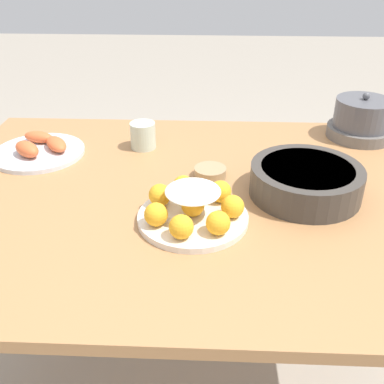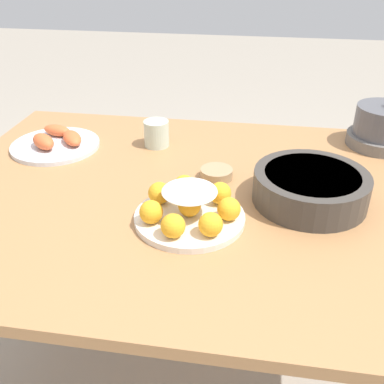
% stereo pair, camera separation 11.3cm
% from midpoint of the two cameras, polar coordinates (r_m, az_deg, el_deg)
% --- Properties ---
extents(ground_plane, '(12.00, 12.00, 0.00)m').
position_cam_midpoint_polar(ground_plane, '(1.72, -2.11, -22.39)').
color(ground_plane, '#9E9384').
extents(dining_table, '(1.43, 1.05, 0.76)m').
position_cam_midpoint_polar(dining_table, '(1.26, -2.68, -3.48)').
color(dining_table, '#A87547').
rests_on(dining_table, ground_plane).
extents(cake_plate, '(0.27, 0.27, 0.09)m').
position_cam_midpoint_polar(cake_plate, '(1.08, -2.89, -2.23)').
color(cake_plate, silver).
rests_on(cake_plate, dining_table).
extents(serving_bowl, '(0.29, 0.29, 0.08)m').
position_cam_midpoint_polar(serving_bowl, '(1.20, 11.68, 1.44)').
color(serving_bowl, '#3D3833').
rests_on(serving_bowl, dining_table).
extents(sauce_bowl, '(0.09, 0.09, 0.03)m').
position_cam_midpoint_polar(sauce_bowl, '(1.28, -0.20, 2.49)').
color(sauce_bowl, tan).
rests_on(sauce_bowl, dining_table).
extents(seafood_platter, '(0.28, 0.28, 0.06)m').
position_cam_midpoint_polar(seafood_platter, '(1.51, -20.88, 5.03)').
color(seafood_platter, silver).
rests_on(seafood_platter, dining_table).
extents(cup_far, '(0.08, 0.08, 0.08)m').
position_cam_midpoint_polar(cup_far, '(1.46, -8.47, 7.07)').
color(cup_far, beige).
rests_on(cup_far, dining_table).
extents(warming_pot, '(0.22, 0.22, 0.16)m').
position_cam_midpoint_polar(warming_pot, '(1.61, 18.85, 8.62)').
color(warming_pot, '#66605B').
rests_on(warming_pot, dining_table).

